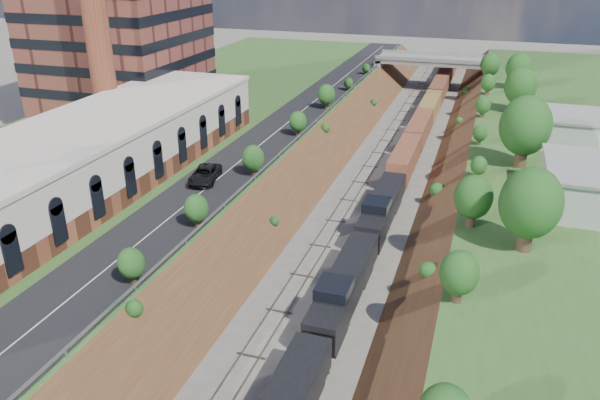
{
  "coord_description": "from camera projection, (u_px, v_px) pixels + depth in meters",
  "views": [
    {
      "loc": [
        12.54,
        -8.82,
        29.49
      ],
      "look_at": [
        -4.16,
        42.0,
        6.0
      ],
      "focal_mm": 35.0,
      "sensor_mm": 36.0,
      "label": 1
    }
  ],
  "objects": [
    {
      "name": "suv",
      "position": [
        205.0,
        174.0,
        65.14
      ],
      "size": [
        3.8,
        6.3,
        1.64
      ],
      "primitive_type": "imported",
      "rotation": [
        0.0,
        0.0,
        0.19
      ],
      "color": "black",
      "rests_on": "road"
    },
    {
      "name": "platform_left",
      "position": [
        148.0,
        149.0,
        83.73
      ],
      "size": [
        44.0,
        180.0,
        5.0
      ],
      "primitive_type": "cube",
      "color": "#355D26",
      "rests_on": "ground"
    },
    {
      "name": "white_building_near",
      "position": [
        592.0,
        187.0,
        58.81
      ],
      "size": [
        9.0,
        12.0,
        4.0
      ],
      "primitive_type": "cube",
      "color": "silver",
      "rests_on": "platform_right"
    },
    {
      "name": "rail_left_track",
      "position": [
        355.0,
        190.0,
        76.01
      ],
      "size": [
        1.58,
        180.0,
        0.18
      ],
      "primitive_type": "cube",
      "color": "gray",
      "rests_on": "ground"
    },
    {
      "name": "white_building_far",
      "position": [
        567.0,
        129.0,
        78.17
      ],
      "size": [
        8.0,
        10.0,
        3.6
      ],
      "primitive_type": "cube",
      "color": "silver",
      "rests_on": "platform_right"
    },
    {
      "name": "freight_train",
      "position": [
        418.0,
        131.0,
        92.01
      ],
      "size": [
        2.73,
        139.81,
        4.55
      ],
      "color": "black",
      "rests_on": "ground"
    },
    {
      "name": "tree_left_crest",
      "position": [
        99.0,
        292.0,
        41.05
      ],
      "size": [
        2.45,
        2.45,
        3.55
      ],
      "color": "#473323",
      "rests_on": "platform_left"
    },
    {
      "name": "embankment_left",
      "position": [
        293.0,
        183.0,
        78.45
      ],
      "size": [
        10.0,
        180.0,
        10.0
      ],
      "primitive_type": "cube",
      "rotation": [
        0.0,
        0.79,
        0.0
      ],
      "color": "brown",
      "rests_on": "ground"
    },
    {
      "name": "embankment_right",
      "position": [
        462.0,
        204.0,
        72.16
      ],
      "size": [
        10.0,
        180.0,
        10.0
      ],
      "primitive_type": "cube",
      "rotation": [
        0.0,
        0.79,
        0.0
      ],
      "color": "brown",
      "rests_on": "ground"
    },
    {
      "name": "road",
      "position": [
        261.0,
        144.0,
        77.7
      ],
      "size": [
        8.0,
        180.0,
        0.1
      ],
      "primitive_type": "cube",
      "color": "black",
      "rests_on": "platform_left"
    },
    {
      "name": "overpass",
      "position": [
        433.0,
        67.0,
        127.25
      ],
      "size": [
        24.5,
        8.3,
        7.4
      ],
      "color": "gray",
      "rests_on": "ground"
    },
    {
      "name": "tree_right_large",
      "position": [
        531.0,
        204.0,
        49.27
      ],
      "size": [
        5.25,
        5.25,
        7.61
      ],
      "color": "#473323",
      "rests_on": "platform_right"
    },
    {
      "name": "commercial_building",
      "position": [
        71.0,
        164.0,
        60.75
      ],
      "size": [
        14.3,
        62.3,
        7.0
      ],
      "color": "brown",
      "rests_on": "platform_left"
    },
    {
      "name": "rail_right_track",
      "position": [
        394.0,
        195.0,
        74.52
      ],
      "size": [
        1.58,
        180.0,
        0.18
      ],
      "primitive_type": "cube",
      "color": "gray",
      "rests_on": "ground"
    },
    {
      "name": "guardrail",
      "position": [
        290.0,
        144.0,
        76.16
      ],
      "size": [
        0.1,
        171.0,
        0.7
      ],
      "color": "#99999E",
      "rests_on": "platform_left"
    }
  ]
}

